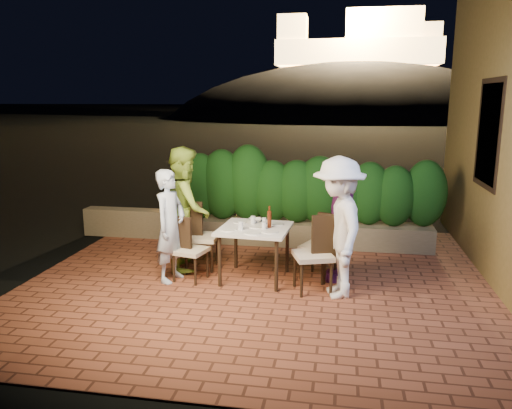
% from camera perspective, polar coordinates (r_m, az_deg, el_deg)
% --- Properties ---
extents(ground, '(400.00, 400.00, 0.00)m').
position_cam_1_polar(ground, '(6.62, 2.55, -10.26)').
color(ground, black).
rests_on(ground, ground).
extents(terrace_floor, '(7.00, 6.00, 0.15)m').
position_cam_1_polar(terrace_floor, '(7.10, 3.08, -9.16)').
color(terrace_floor, brown).
rests_on(terrace_floor, ground).
extents(window_pane, '(0.08, 1.00, 1.40)m').
position_cam_1_polar(window_pane, '(7.86, 25.25, 7.33)').
color(window_pane, black).
rests_on(window_pane, building_wall).
extents(window_frame, '(0.06, 1.15, 1.55)m').
position_cam_1_polar(window_frame, '(7.86, 25.18, 7.33)').
color(window_frame, black).
rests_on(window_frame, building_wall).
extents(planter, '(4.20, 0.55, 0.40)m').
position_cam_1_polar(planter, '(8.70, 5.84, -3.28)').
color(planter, '#706447').
rests_on(planter, ground).
extents(hedge, '(4.00, 0.70, 1.10)m').
position_cam_1_polar(hedge, '(8.54, 5.95, 1.58)').
color(hedge, '#123D10').
rests_on(hedge, planter).
extents(parapet, '(2.20, 0.30, 0.50)m').
position_cam_1_polar(parapet, '(9.38, -12.76, -2.08)').
color(parapet, '#706447').
rests_on(parapet, ground).
extents(hill, '(52.00, 40.00, 22.00)m').
position_cam_1_polar(hill, '(66.41, 11.04, 6.23)').
color(hill, black).
rests_on(hill, ground).
extents(fortress, '(26.00, 8.00, 8.00)m').
position_cam_1_polar(fortress, '(66.57, 11.57, 18.73)').
color(fortress, '#FFCC7A').
rests_on(fortress, hill).
extents(dining_table, '(1.00, 1.00, 0.75)m').
position_cam_1_polar(dining_table, '(6.98, -0.14, -5.59)').
color(dining_table, white).
rests_on(dining_table, ground).
extents(plate_nw, '(0.22, 0.22, 0.01)m').
position_cam_1_polar(plate_nw, '(6.74, -3.15, -2.89)').
color(plate_nw, white).
rests_on(plate_nw, dining_table).
extents(plate_sw, '(0.20, 0.20, 0.01)m').
position_cam_1_polar(plate_sw, '(7.15, -1.88, -2.00)').
color(plate_sw, white).
rests_on(plate_sw, dining_table).
extents(plate_ne, '(0.22, 0.22, 0.01)m').
position_cam_1_polar(plate_ne, '(6.64, 1.61, -3.12)').
color(plate_ne, white).
rests_on(plate_ne, dining_table).
extents(plate_se, '(0.21, 0.21, 0.01)m').
position_cam_1_polar(plate_se, '(7.05, 2.35, -2.22)').
color(plate_se, white).
rests_on(plate_se, dining_table).
extents(plate_centre, '(0.24, 0.24, 0.01)m').
position_cam_1_polar(plate_centre, '(6.89, 0.14, -2.54)').
color(plate_centre, white).
rests_on(plate_centre, dining_table).
extents(plate_front, '(0.21, 0.21, 0.01)m').
position_cam_1_polar(plate_front, '(6.57, -0.42, -3.26)').
color(plate_front, white).
rests_on(plate_front, dining_table).
extents(glass_nw, '(0.07, 0.07, 0.12)m').
position_cam_1_polar(glass_nw, '(6.73, -1.76, -2.41)').
color(glass_nw, silver).
rests_on(glass_nw, dining_table).
extents(glass_sw, '(0.07, 0.07, 0.12)m').
position_cam_1_polar(glass_sw, '(7.03, -0.34, -1.80)').
color(glass_sw, silver).
rests_on(glass_sw, dining_table).
extents(glass_ne, '(0.06, 0.06, 0.10)m').
position_cam_1_polar(glass_ne, '(6.75, 0.92, -2.45)').
color(glass_ne, silver).
rests_on(glass_ne, dining_table).
extents(glass_se, '(0.06, 0.06, 0.10)m').
position_cam_1_polar(glass_se, '(7.01, 0.95, -1.91)').
color(glass_se, silver).
rests_on(glass_se, dining_table).
extents(beer_bottle, '(0.06, 0.06, 0.30)m').
position_cam_1_polar(beer_bottle, '(6.83, 1.54, -1.42)').
color(beer_bottle, '#511E0D').
rests_on(beer_bottle, dining_table).
extents(bowl, '(0.23, 0.23, 0.05)m').
position_cam_1_polar(bowl, '(7.18, -0.08, -1.80)').
color(bowl, white).
rests_on(bowl, dining_table).
extents(chair_left_front, '(0.50, 0.50, 0.90)m').
position_cam_1_polar(chair_left_front, '(6.98, -7.52, -5.07)').
color(chair_left_front, black).
rests_on(chair_left_front, ground).
extents(chair_left_back, '(0.49, 0.49, 1.01)m').
position_cam_1_polar(chair_left_back, '(7.42, -6.26, -3.54)').
color(chair_left_back, black).
rests_on(chair_left_back, ground).
extents(chair_right_front, '(0.60, 0.60, 1.02)m').
position_cam_1_polar(chair_right_front, '(6.56, 6.53, -5.61)').
color(chair_right_front, black).
rests_on(chair_right_front, ground).
extents(chair_right_back, '(0.58, 0.58, 0.95)m').
position_cam_1_polar(chair_right_back, '(7.04, 7.19, -4.66)').
color(chair_right_back, black).
rests_on(chair_right_back, ground).
extents(diner_blue, '(0.49, 0.64, 1.56)m').
position_cam_1_polar(diner_blue, '(6.94, -9.77, -2.41)').
color(diner_blue, silver).
rests_on(diner_blue, ground).
extents(diner_green, '(0.94, 1.06, 1.82)m').
position_cam_1_polar(diner_green, '(7.42, -8.07, -0.40)').
color(diner_green, '#90B839').
rests_on(diner_green, ground).
extents(diner_white, '(0.93, 1.29, 1.80)m').
position_cam_1_polar(diner_white, '(6.36, 9.37, -2.62)').
color(diner_white, white).
rests_on(diner_white, ground).
extents(diner_purple, '(0.44, 0.97, 1.63)m').
position_cam_1_polar(diner_purple, '(6.95, 9.75, -2.07)').
color(diner_purple, '#6A236B').
rests_on(diner_purple, ground).
extents(parapet_lamp, '(0.10, 0.10, 0.14)m').
position_cam_1_polar(parapet_lamp, '(9.13, -9.93, -0.29)').
color(parapet_lamp, orange).
rests_on(parapet_lamp, parapet).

